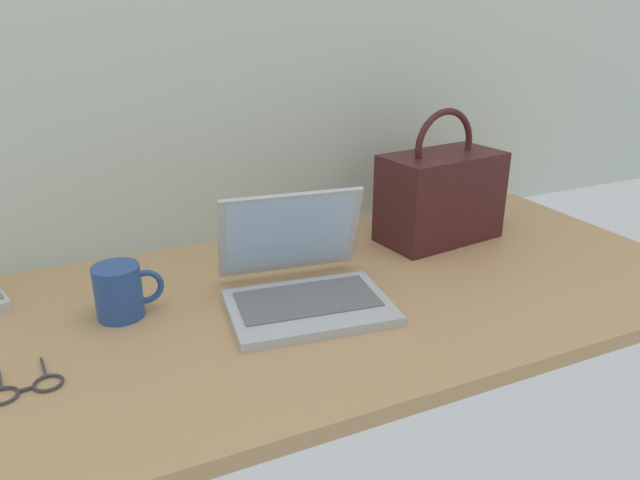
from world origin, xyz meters
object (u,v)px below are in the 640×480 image
at_px(remote_control_far, 322,238).
at_px(eyeglasses, 26,388).
at_px(coffee_mug, 120,291).
at_px(handbag, 440,195).
at_px(laptop, 302,280).

distance_m(remote_control_far, eyeglasses, 0.77).
bearing_deg(coffee_mug, eyeglasses, -133.02).
distance_m(coffee_mug, handbag, 0.79).
bearing_deg(eyeglasses, laptop, 10.79).
height_order(coffee_mug, remote_control_far, coffee_mug).
xyz_separation_m(laptop, remote_control_far, (0.17, 0.27, -0.03)).
bearing_deg(laptop, handbag, 20.93).
height_order(laptop, remote_control_far, laptop).
relative_size(remote_control_far, handbag, 0.50).
bearing_deg(laptop, eyeglasses, -169.21).
bearing_deg(handbag, eyeglasses, -164.32).
bearing_deg(remote_control_far, laptop, -122.10).
bearing_deg(coffee_mug, remote_control_far, 19.79).
height_order(laptop, eyeglasses, laptop).
bearing_deg(coffee_mug, laptop, -14.27).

